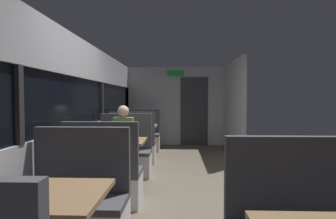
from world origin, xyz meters
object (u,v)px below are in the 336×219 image
at_px(bench_near_window_facing_entry, 77,210).
at_px(dining_table_mid_window, 116,147).
at_px(bench_far_window_facing_end, 133,147).
at_px(bench_mid_window_facing_entry, 125,157).
at_px(bench_far_window_facing_entry, 142,138).
at_px(coffee_cup_primary, 136,123).
at_px(dining_table_near_window, 39,207).
at_px(dining_table_far_window, 138,129).
at_px(bench_mid_window_facing_end, 104,180).
at_px(seated_passenger, 124,146).

distance_m(bench_near_window_facing_entry, dining_table_mid_window, 1.68).
bearing_deg(bench_far_window_facing_end, bench_mid_window_facing_entry, -90.00).
relative_size(bench_far_window_facing_entry, coffee_cup_primary, 12.22).
height_order(dining_table_near_window, dining_table_far_window, same).
xyz_separation_m(bench_near_window_facing_entry, coffee_cup_primary, (-0.08, 4.14, 0.46)).
height_order(bench_near_window_facing_entry, dining_table_far_window, bench_near_window_facing_entry).
xyz_separation_m(bench_far_window_facing_end, bench_far_window_facing_entry, (0.00, 1.40, 0.00)).
height_order(bench_far_window_facing_end, coffee_cup_primary, bench_far_window_facing_end).
distance_m(bench_far_window_facing_end, coffee_cup_primary, 0.97).
bearing_deg(bench_far_window_facing_entry, coffee_cup_primary, -98.02).
distance_m(bench_far_window_facing_entry, coffee_cup_primary, 0.72).
height_order(dining_table_near_window, bench_far_window_facing_end, bench_far_window_facing_end).
distance_m(bench_near_window_facing_entry, coffee_cup_primary, 4.17).
height_order(bench_mid_window_facing_entry, bench_far_window_facing_entry, same).
distance_m(dining_table_near_window, bench_mid_window_facing_end, 1.68).
bearing_deg(bench_mid_window_facing_end, seated_passenger, 90.00).
height_order(bench_near_window_facing_entry, coffee_cup_primary, bench_near_window_facing_entry).
relative_size(bench_far_window_facing_end, coffee_cup_primary, 12.22).
xyz_separation_m(dining_table_mid_window, bench_mid_window_facing_entry, (0.00, 0.70, -0.31)).
height_order(bench_mid_window_facing_end, bench_mid_window_facing_entry, same).
bearing_deg(bench_near_window_facing_entry, bench_far_window_facing_end, 90.00).
bearing_deg(bench_far_window_facing_end, bench_far_window_facing_entry, 90.00).
relative_size(dining_table_mid_window, bench_far_window_facing_entry, 0.82).
distance_m(dining_table_far_window, bench_far_window_facing_entry, 0.77).
bearing_deg(bench_mid_window_facing_end, bench_far_window_facing_entry, 90.00).
xyz_separation_m(dining_table_near_window, seated_passenger, (0.00, 2.97, -0.10)).
bearing_deg(bench_far_window_facing_entry, dining_table_far_window, -90.00).
bearing_deg(dining_table_far_window, bench_mid_window_facing_entry, -90.00).
xyz_separation_m(dining_table_mid_window, seated_passenger, (0.00, 0.63, -0.10)).
relative_size(seated_passenger, coffee_cup_primary, 14.00).
relative_size(dining_table_near_window, bench_near_window_facing_entry, 0.82).
xyz_separation_m(dining_table_far_window, seated_passenger, (0.00, -1.72, -0.10)).
bearing_deg(seated_passenger, bench_mid_window_facing_entry, 90.00).
distance_m(bench_mid_window_facing_entry, seated_passenger, 0.22).
distance_m(bench_mid_window_facing_end, bench_far_window_facing_end, 2.35).
bearing_deg(bench_mid_window_facing_entry, bench_far_window_facing_end, 90.00).
bearing_deg(bench_near_window_facing_entry, bench_mid_window_facing_entry, 90.00).
bearing_deg(coffee_cup_primary, bench_far_window_facing_end, -84.78).
xyz_separation_m(bench_mid_window_facing_entry, bench_far_window_facing_end, (0.00, 0.95, 0.00)).
xyz_separation_m(dining_table_near_window, bench_far_window_facing_entry, (0.00, 5.39, -0.31)).
height_order(bench_near_window_facing_entry, bench_mid_window_facing_entry, same).
bearing_deg(seated_passenger, bench_near_window_facing_entry, -90.00).
height_order(dining_table_far_window, bench_far_window_facing_entry, bench_far_window_facing_entry).
distance_m(dining_table_mid_window, bench_far_window_facing_entry, 3.06).
distance_m(dining_table_far_window, coffee_cup_primary, 0.22).
bearing_deg(seated_passenger, bench_far_window_facing_end, 90.00).
height_order(dining_table_near_window, bench_far_window_facing_entry, bench_far_window_facing_entry).
bearing_deg(bench_mid_window_facing_end, bench_near_window_facing_entry, -90.00).
relative_size(dining_table_mid_window, coffee_cup_primary, 10.00).
bearing_deg(bench_near_window_facing_entry, bench_far_window_facing_entry, 90.00).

